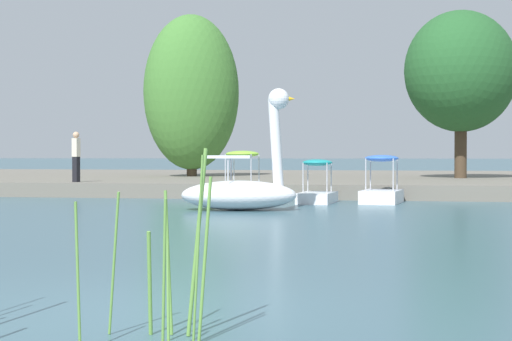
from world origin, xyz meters
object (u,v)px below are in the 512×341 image
at_px(pedal_boat_teal, 317,190).
at_px(tree_willow_overhanging, 192,93).
at_px(swan_boat, 242,187).
at_px(pedal_boat_lime, 242,188).
at_px(tree_broadleaf_right, 461,72).
at_px(person_on_path, 76,155).
at_px(pedal_boat_blue, 382,189).

height_order(pedal_boat_teal, tree_willow_overhanging, tree_willow_overhanging).
relative_size(swan_boat, pedal_boat_teal, 1.69).
bearing_deg(pedal_boat_teal, pedal_boat_lime, 177.75).
distance_m(tree_willow_overhanging, tree_broadleaf_right, 11.78).
bearing_deg(person_on_path, pedal_boat_lime, -22.17).
bearing_deg(pedal_boat_blue, tree_broadleaf_right, 73.54).
distance_m(swan_boat, person_on_path, 9.61).
bearing_deg(tree_willow_overhanging, person_on_path, -103.74).
xyz_separation_m(pedal_boat_teal, tree_broadleaf_right, (4.89, 10.32, 4.52)).
bearing_deg(person_on_path, pedal_boat_blue, -12.95).
distance_m(swan_boat, pedal_boat_blue, 5.16).
height_order(pedal_boat_teal, pedal_boat_lime, pedal_boat_lime).
xyz_separation_m(pedal_boat_blue, tree_willow_overhanging, (-8.77, 10.81, 3.83)).
xyz_separation_m(tree_willow_overhanging, person_on_path, (-2.04, -8.32, -2.83)).
relative_size(pedal_boat_blue, tree_broadleaf_right, 0.29).
bearing_deg(pedal_boat_teal, pedal_boat_blue, 8.26).
height_order(pedal_boat_blue, person_on_path, person_on_path).
bearing_deg(swan_boat, tree_willow_overhanging, 109.76).
height_order(pedal_boat_teal, person_on_path, person_on_path).
distance_m(pedal_boat_teal, tree_broadleaf_right, 12.28).
bearing_deg(person_on_path, tree_willow_overhanging, 76.26).
height_order(pedal_boat_blue, pedal_boat_lime, pedal_boat_lime).
distance_m(pedal_boat_blue, pedal_boat_lime, 4.26).
xyz_separation_m(pedal_boat_blue, pedal_boat_lime, (-4.25, -0.19, 0.01)).
xyz_separation_m(pedal_boat_teal, person_on_path, (-8.89, 2.76, 1.05)).
xyz_separation_m(pedal_boat_blue, person_on_path, (-10.81, 2.48, 1.01)).
distance_m(swan_boat, pedal_boat_teal, 3.84).
bearing_deg(pedal_boat_lime, swan_boat, -78.76).
relative_size(pedal_boat_teal, pedal_boat_lime, 0.92).
distance_m(swan_boat, tree_broadleaf_right, 15.85).
relative_size(swan_boat, person_on_path, 1.81).
relative_size(tree_willow_overhanging, person_on_path, 4.07).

